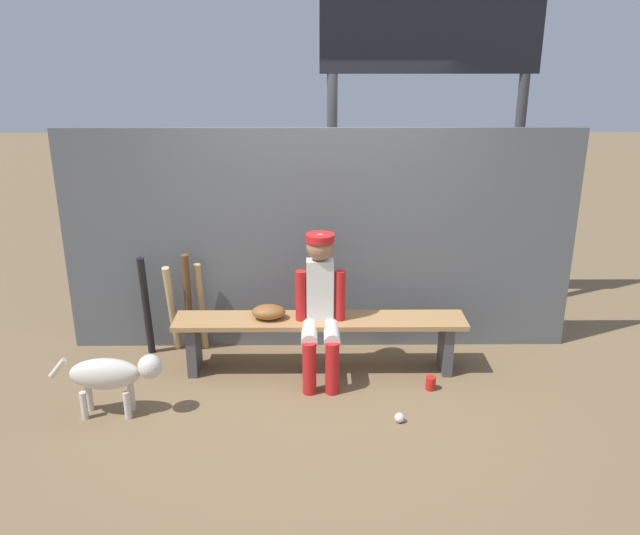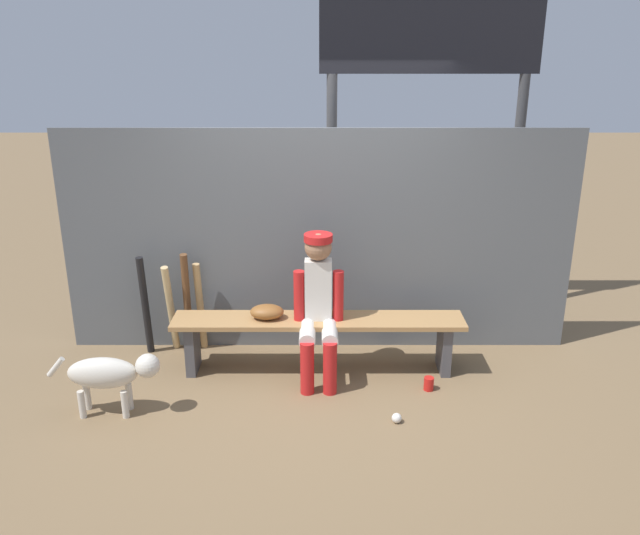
% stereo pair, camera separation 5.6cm
% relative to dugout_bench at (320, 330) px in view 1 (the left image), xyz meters
% --- Properties ---
extents(ground_plane, '(30.00, 30.00, 0.00)m').
position_rel_dugout_bench_xyz_m(ground_plane, '(0.00, 0.00, -0.37)').
color(ground_plane, brown).
extents(chainlink_fence, '(4.48, 0.03, 1.98)m').
position_rel_dugout_bench_xyz_m(chainlink_fence, '(0.00, 0.49, 0.62)').
color(chainlink_fence, '#595E63').
rests_on(chainlink_fence, ground_plane).
extents(dugout_bench, '(2.43, 0.36, 0.48)m').
position_rel_dugout_bench_xyz_m(dugout_bench, '(0.00, 0.00, 0.00)').
color(dugout_bench, '#AD7F4C').
rests_on(dugout_bench, ground_plane).
extents(player_seated, '(0.41, 0.55, 1.21)m').
position_rel_dugout_bench_xyz_m(player_seated, '(0.00, -0.11, 0.29)').
color(player_seated, silver).
rests_on(player_seated, ground_plane).
extents(baseball_glove, '(0.28, 0.20, 0.12)m').
position_rel_dugout_bench_xyz_m(baseball_glove, '(-0.43, 0.00, 0.17)').
color(baseball_glove, brown).
rests_on(baseball_glove, dugout_bench).
extents(bat_wood_tan, '(0.09, 0.15, 0.83)m').
position_rel_dugout_bench_xyz_m(bat_wood_tan, '(-1.06, 0.41, 0.05)').
color(bat_wood_tan, tan).
rests_on(bat_wood_tan, ground_plane).
extents(bat_wood_dark, '(0.09, 0.17, 0.94)m').
position_rel_dugout_bench_xyz_m(bat_wood_dark, '(-1.16, 0.35, 0.10)').
color(bat_wood_dark, brown).
rests_on(bat_wood_dark, ground_plane).
extents(bat_wood_natural, '(0.08, 0.23, 0.84)m').
position_rel_dugout_bench_xyz_m(bat_wood_natural, '(-1.31, 0.35, 0.05)').
color(bat_wood_natural, tan).
rests_on(bat_wood_natural, ground_plane).
extents(bat_aluminum_black, '(0.08, 0.14, 0.92)m').
position_rel_dugout_bench_xyz_m(bat_aluminum_black, '(-1.52, 0.32, 0.09)').
color(bat_aluminum_black, black).
rests_on(bat_aluminum_black, ground_plane).
extents(baseball, '(0.07, 0.07, 0.07)m').
position_rel_dugout_bench_xyz_m(baseball, '(0.58, -0.81, -0.33)').
color(baseball, white).
rests_on(baseball, ground_plane).
extents(cup_on_ground, '(0.08, 0.08, 0.11)m').
position_rel_dugout_bench_xyz_m(cup_on_ground, '(0.89, -0.34, -0.32)').
color(cup_on_ground, red).
rests_on(cup_on_ground, ground_plane).
extents(cup_on_bench, '(0.08, 0.08, 0.11)m').
position_rel_dugout_bench_xyz_m(cup_on_bench, '(-0.11, 0.05, 0.16)').
color(cup_on_bench, red).
rests_on(cup_on_bench, dugout_bench).
extents(scoreboard, '(2.30, 0.27, 3.50)m').
position_rel_dugout_bench_xyz_m(scoreboard, '(1.08, 1.31, 2.10)').
color(scoreboard, '#3F3F42').
rests_on(scoreboard, ground_plane).
extents(dog, '(0.84, 0.20, 0.49)m').
position_rel_dugout_bench_xyz_m(dog, '(-1.54, -0.68, -0.04)').
color(dog, beige).
rests_on(dog, ground_plane).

